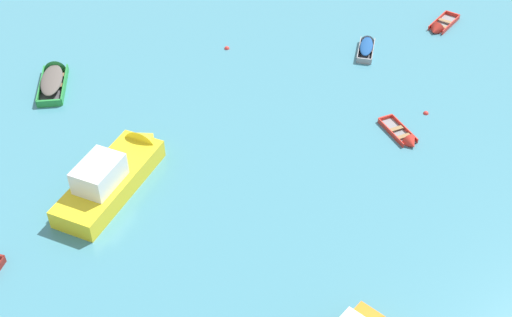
{
  "coord_description": "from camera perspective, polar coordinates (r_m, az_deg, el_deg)",
  "views": [
    {
      "loc": [
        -3.15,
        -4.14,
        21.68
      ],
      "look_at": [
        0.0,
        20.68,
        0.15
      ],
      "focal_mm": 45.97,
      "sensor_mm": 36.0,
      "label": 1
    }
  ],
  "objects": [
    {
      "name": "mooring_buoy_near_foreground",
      "position": [
        41.93,
        -2.55,
        9.52
      ],
      "size": [
        0.33,
        0.33,
        0.33
      ],
      "primitive_type": "sphere",
      "color": "red",
      "rests_on": "ground_plane"
    },
    {
      "name": "rowboat_green_far_back",
      "position": [
        40.39,
        -17.19,
        6.83
      ],
      "size": [
        1.45,
        4.24,
        1.29
      ],
      "color": "#4C4C51",
      "rests_on": "ground_plane"
    },
    {
      "name": "rowboat_red_near_right",
      "position": [
        35.16,
        12.9,
        1.67
      ],
      "size": [
        1.66,
        2.91,
        0.84
      ],
      "color": "gray",
      "rests_on": "ground_plane"
    },
    {
      "name": "mooring_buoy_between_boats_right",
      "position": [
        37.41,
        14.56,
        3.8
      ],
      "size": [
        0.3,
        0.3,
        0.3
      ],
      "primitive_type": "sphere",
      "color": "red",
      "rests_on": "ground_plane"
    },
    {
      "name": "rowboat_grey_cluster_outer",
      "position": [
        42.27,
        9.61,
        9.69
      ],
      "size": [
        1.83,
        3.1,
        0.84
      ],
      "color": "#4C4C51",
      "rests_on": "ground_plane"
    },
    {
      "name": "motor_launch_yellow_back_row_right",
      "position": [
        32.14,
        -12.09,
        -1.12
      ],
      "size": [
        5.51,
        7.31,
        2.57
      ],
      "color": "yellow",
      "rests_on": "ground_plane"
    },
    {
      "name": "rowboat_red_outer_left",
      "position": [
        45.51,
        15.62,
        10.91
      ],
      "size": [
        2.84,
        2.89,
        0.95
      ],
      "color": "gray",
      "rests_on": "ground_plane"
    }
  ]
}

